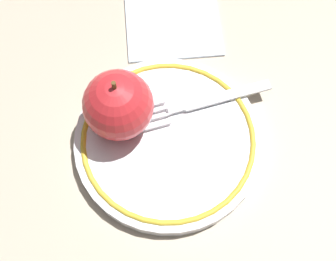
% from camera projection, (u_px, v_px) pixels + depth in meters
% --- Properties ---
extents(ground_plane, '(2.00, 2.00, 0.00)m').
position_uv_depth(ground_plane, '(174.00, 146.00, 0.51)').
color(ground_plane, tan).
extents(plate, '(0.20, 0.20, 0.02)m').
position_uv_depth(plate, '(168.00, 141.00, 0.50)').
color(plate, white).
rests_on(plate, ground_plane).
extents(apple_red_whole, '(0.07, 0.07, 0.08)m').
position_uv_depth(apple_red_whole, '(118.00, 105.00, 0.47)').
color(apple_red_whole, red).
rests_on(apple_red_whole, plate).
extents(fork, '(0.16, 0.11, 0.00)m').
position_uv_depth(fork, '(197.00, 104.00, 0.51)').
color(fork, silver).
rests_on(fork, plate).
extents(napkin_folded, '(0.15, 0.15, 0.01)m').
position_uv_depth(napkin_folded, '(173.00, 18.00, 0.58)').
color(napkin_folded, silver).
rests_on(napkin_folded, ground_plane).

